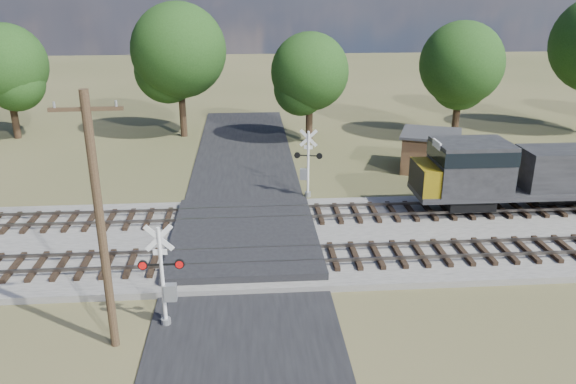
{
  "coord_description": "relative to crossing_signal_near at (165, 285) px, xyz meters",
  "views": [
    {
      "loc": [
        0.25,
        -24.51,
        11.91
      ],
      "look_at": [
        2.24,
        2.0,
        2.05
      ],
      "focal_mm": 35.0,
      "sensor_mm": 36.0,
      "label": 1
    }
  ],
  "objects": [
    {
      "name": "crossing_signal_far",
      "position": [
        6.53,
        13.06,
        0.01
      ],
      "size": [
        1.65,
        0.45,
        4.12
      ],
      "rotation": [
        0.0,
        0.0,
        2.94
      ],
      "color": "silver",
      "rests_on": "ground"
    },
    {
      "name": "equipment_shed",
      "position": [
        15.4,
        17.56,
        -0.38
      ],
      "size": [
        4.98,
        4.98,
        2.63
      ],
      "rotation": [
        0.0,
        0.0,
        -0.37
      ],
      "color": "#4F3222",
      "rests_on": "ground"
    },
    {
      "name": "crossing_signal_near",
      "position": [
        0.0,
        0.0,
        0.0
      ],
      "size": [
        1.65,
        0.36,
        4.1
      ],
      "rotation": [
        0.0,
        0.0,
        -0.01
      ],
      "color": "silver",
      "rests_on": "ground"
    },
    {
      "name": "track_near",
      "position": [
        5.96,
        4.39,
        -1.29
      ],
      "size": [
        140.0,
        2.6,
        0.33
      ],
      "color": "black",
      "rests_on": "ballast_bed"
    },
    {
      "name": "ballast_bed",
      "position": [
        12.84,
        6.89,
        -1.56
      ],
      "size": [
        140.0,
        10.0,
        0.3
      ],
      "primitive_type": "cube",
      "color": "gray",
      "rests_on": "ground"
    },
    {
      "name": "crossing_panel",
      "position": [
        2.84,
        6.89,
        -1.39
      ],
      "size": [
        7.0,
        9.0,
        0.62
      ],
      "primitive_type": "cube",
      "color": "#262628",
      "rests_on": "ground"
    },
    {
      "name": "ground",
      "position": [
        2.84,
        6.39,
        -1.71
      ],
      "size": [
        160.0,
        160.0,
        0.0
      ],
      "primitive_type": "plane",
      "color": "#424826",
      "rests_on": "ground"
    },
    {
      "name": "treeline",
      "position": [
        12.82,
        26.67,
        4.81
      ],
      "size": [
        75.79,
        11.5,
        11.35
      ],
      "color": "black",
      "rests_on": "ground"
    },
    {
      "name": "utility_pole",
      "position": [
        -1.72,
        -1.06,
        3.06
      ],
      "size": [
        2.2,
        0.3,
        9.0
      ],
      "rotation": [
        0.0,
        0.0,
        0.04
      ],
      "color": "#382519",
      "rests_on": "ground"
    },
    {
      "name": "track_far",
      "position": [
        5.96,
        9.39,
        -1.29
      ],
      "size": [
        140.0,
        2.6,
        0.33
      ],
      "color": "black",
      "rests_on": "ballast_bed"
    },
    {
      "name": "road",
      "position": [
        2.84,
        6.39,
        -1.67
      ],
      "size": [
        7.0,
        60.0,
        0.08
      ],
      "primitive_type": "cube",
      "color": "black",
      "rests_on": "ground"
    }
  ]
}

